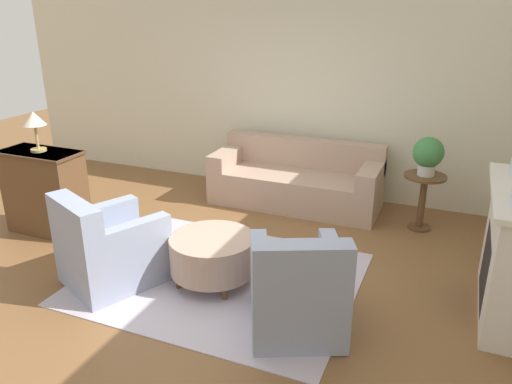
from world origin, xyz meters
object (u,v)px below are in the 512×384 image
at_px(dresser, 45,191).
at_px(table_lamp, 34,121).
at_px(couch, 296,182).
at_px(armchair_right, 297,292).
at_px(potted_plant_on_side_table, 428,154).
at_px(armchair_left, 108,250).
at_px(side_table, 423,193).
at_px(ottoman_table, 213,254).

relative_size(dresser, table_lamp, 2.19).
height_order(couch, dresser, dresser).
relative_size(armchair_right, dresser, 1.11).
bearing_deg(potted_plant_on_side_table, armchair_right, -106.68).
relative_size(armchair_left, table_lamp, 2.42).
bearing_deg(potted_plant_on_side_table, side_table, 90.00).
relative_size(ottoman_table, table_lamp, 1.82).
bearing_deg(ottoman_table, side_table, 50.06).
bearing_deg(armchair_right, dresser, 168.15).
xyz_separation_m(couch, armchair_right, (0.90, -2.67, 0.04)).
xyz_separation_m(side_table, potted_plant_on_side_table, (0.00, -0.00, 0.48)).
xyz_separation_m(armchair_left, potted_plant_on_side_table, (2.64, 2.48, 0.58)).
bearing_deg(armchair_left, side_table, 43.14).
relative_size(armchair_right, table_lamp, 2.42).
bearing_deg(potted_plant_on_side_table, dresser, -156.45).
distance_m(armchair_left, dresser, 1.60).
distance_m(couch, potted_plant_on_side_table, 1.76).
relative_size(couch, side_table, 3.26).
bearing_deg(potted_plant_on_side_table, table_lamp, -156.45).
distance_m(armchair_right, table_lamp, 3.54).
distance_m(armchair_left, ottoman_table, 1.00).
relative_size(armchair_right, side_table, 1.60).
bearing_deg(armchair_right, armchair_left, -180.00).
bearing_deg(armchair_left, dresser, 153.99).
relative_size(couch, potted_plant_on_side_table, 4.93).
bearing_deg(couch, potted_plant_on_side_table, -6.71).
height_order(couch, armchair_right, armchair_right).
xyz_separation_m(ottoman_table, table_lamp, (-2.34, 0.29, 1.03)).
xyz_separation_m(dresser, potted_plant_on_side_table, (4.08, 1.78, 0.43)).
bearing_deg(dresser, ottoman_table, -7.10).
bearing_deg(armchair_right, table_lamp, 168.15).
xyz_separation_m(couch, side_table, (1.64, -0.19, 0.14)).
height_order(ottoman_table, dresser, dresser).
bearing_deg(dresser, side_table, 23.55).
bearing_deg(side_table, dresser, -156.45).
relative_size(armchair_left, armchair_right, 1.00).
relative_size(side_table, dresser, 0.69).
relative_size(ottoman_table, dresser, 0.83).
bearing_deg(ottoman_table, armchair_left, -155.85).
distance_m(armchair_right, dresser, 3.41).
xyz_separation_m(side_table, table_lamp, (-4.08, -1.78, 0.87)).
bearing_deg(side_table, potted_plant_on_side_table, -90.00).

